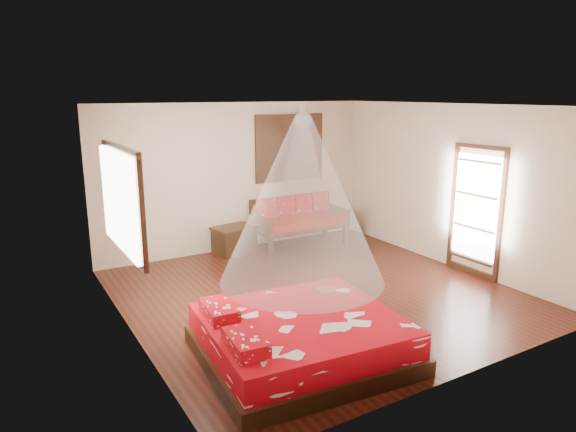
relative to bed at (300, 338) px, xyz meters
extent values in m
cube|color=black|center=(1.26, 1.53, -0.26)|extent=(5.50, 5.50, 0.02)
cube|color=white|center=(1.26, 1.53, 2.56)|extent=(5.50, 5.50, 0.02)
cube|color=beige|center=(-1.50, 1.53, 1.15)|extent=(0.02, 5.50, 2.80)
cube|color=beige|center=(4.02, 1.53, 1.15)|extent=(0.02, 5.50, 2.80)
cube|color=beige|center=(1.26, 4.29, 1.15)|extent=(5.50, 0.02, 2.80)
cube|color=beige|center=(1.26, -1.23, 1.15)|extent=(5.50, 0.02, 2.80)
cube|color=black|center=(0.02, 0.00, -0.15)|extent=(2.38, 2.19, 0.20)
cube|color=#B00513|center=(0.02, 0.00, 0.10)|extent=(2.28, 2.08, 0.30)
cube|color=#B00513|center=(-0.85, -0.35, 0.32)|extent=(0.37, 0.61, 0.15)
cube|color=#B00513|center=(-0.77, 0.49, 0.32)|extent=(0.37, 0.61, 0.15)
cube|color=black|center=(1.53, 3.48, -0.04)|extent=(0.08, 0.08, 0.42)
cube|color=black|center=(3.27, 3.48, -0.04)|extent=(0.08, 0.08, 0.42)
cube|color=black|center=(1.53, 4.19, -0.04)|extent=(0.08, 0.08, 0.42)
cube|color=black|center=(3.27, 4.19, -0.04)|extent=(0.08, 0.08, 0.42)
cube|color=black|center=(2.40, 3.83, 0.13)|extent=(1.85, 0.82, 0.08)
cube|color=#880409|center=(2.40, 3.83, 0.24)|extent=(1.79, 0.76, 0.14)
cube|color=black|center=(2.40, 4.21, 0.42)|extent=(1.85, 0.06, 0.55)
cube|color=black|center=(1.51, 3.83, 0.29)|extent=(0.06, 0.82, 0.30)
cube|color=black|center=(3.29, 3.83, 0.29)|extent=(0.06, 0.82, 0.30)
cube|color=#B00513|center=(1.78, 4.09, 0.50)|extent=(0.39, 0.20, 0.41)
cube|color=#B00513|center=(2.19, 4.09, 0.50)|extent=(0.39, 0.20, 0.41)
cube|color=#B00513|center=(2.60, 4.09, 0.50)|extent=(0.39, 0.20, 0.41)
cube|color=#B00513|center=(3.02, 4.09, 0.50)|extent=(0.39, 0.20, 0.41)
cube|color=black|center=(1.02, 3.98, -0.02)|extent=(0.79, 0.62, 0.47)
cube|color=black|center=(1.02, 3.98, 0.24)|extent=(0.83, 0.66, 0.05)
cube|color=black|center=(2.40, 4.25, 1.65)|extent=(1.52, 0.06, 1.32)
cube|color=black|center=(2.40, 4.24, 1.65)|extent=(1.35, 0.04, 1.10)
cube|color=black|center=(-1.46, 1.73, 1.45)|extent=(0.08, 1.74, 1.34)
cube|color=silver|center=(-1.42, 1.73, 1.45)|extent=(0.04, 1.54, 1.10)
cube|color=black|center=(3.98, 0.93, 0.80)|extent=(0.08, 1.02, 2.16)
cube|color=white|center=(3.96, 0.93, 0.90)|extent=(0.03, 0.82, 1.70)
cylinder|color=brown|center=(0.70, 0.50, 0.26)|extent=(0.25, 0.25, 0.03)
cone|color=white|center=(0.02, 0.00, 1.60)|extent=(1.81, 1.81, 1.80)
cone|color=white|center=(2.40, 3.78, 1.75)|extent=(0.81, 0.81, 1.50)
camera|label=1|loc=(-2.85, -4.54, 2.73)|focal=32.00mm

